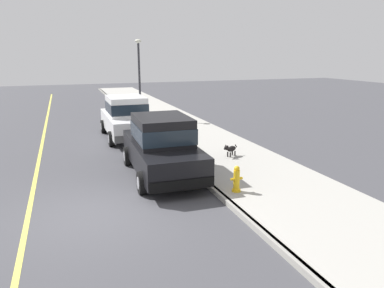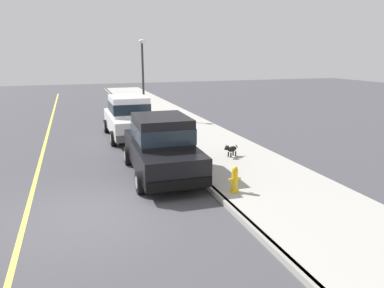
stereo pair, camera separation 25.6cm
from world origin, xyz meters
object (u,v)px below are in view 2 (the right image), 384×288
dog_black (231,149)px  fire_hydrant (235,180)px  street_lamp (143,70)px  car_white_sedan (129,116)px  car_black_sedan (161,145)px

dog_black → fire_hydrant: (-1.33, -3.14, 0.05)m
street_lamp → car_white_sedan: bearing=-110.5°
street_lamp → car_black_sedan: bearing=-97.9°
car_black_sedan → fire_hydrant: bearing=-59.0°
dog_black → street_lamp: (-1.43, 8.86, 2.48)m
dog_black → fire_hydrant: bearing=-113.0°
fire_hydrant → car_white_sedan: bearing=101.1°
car_white_sedan → fire_hydrant: car_white_sedan is taller
dog_black → street_lamp: size_ratio=0.16×
car_white_sedan → street_lamp: 4.64m
dog_black → fire_hydrant: 3.41m
street_lamp → dog_black: bearing=-80.8°
fire_hydrant → dog_black: bearing=67.0°
fire_hydrant → street_lamp: size_ratio=0.16×
fire_hydrant → car_black_sedan: bearing=121.0°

